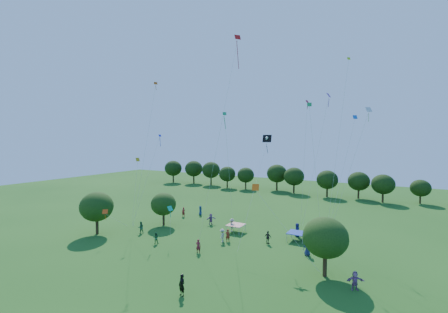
% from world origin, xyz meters
% --- Properties ---
extents(ground, '(160.00, 160.00, 0.00)m').
position_xyz_m(ground, '(0.00, 0.00, 0.00)').
color(ground, '#275C1B').
extents(near_tree_west, '(4.44, 4.44, 5.80)m').
position_xyz_m(near_tree_west, '(-18.11, 10.60, 3.79)').
color(near_tree_west, '#422B19').
rests_on(near_tree_west, ground).
extents(near_tree_north, '(3.78, 3.78, 4.95)m').
position_xyz_m(near_tree_north, '(-13.00, 18.38, 3.24)').
color(near_tree_north, '#422B19').
rests_on(near_tree_north, ground).
extents(near_tree_east, '(4.22, 4.22, 5.63)m').
position_xyz_m(near_tree_east, '(11.66, 12.79, 3.72)').
color(near_tree_east, '#422B19').
rests_on(near_tree_east, ground).
extents(treeline, '(88.01, 8.77, 6.77)m').
position_xyz_m(treeline, '(-1.73, 55.43, 4.09)').
color(treeline, '#422B19').
rests_on(treeline, ground).
extents(tent_red_stripe, '(2.20, 2.20, 1.10)m').
position_xyz_m(tent_red_stripe, '(-1.88, 20.69, 1.04)').
color(tent_red_stripe, '#BA3415').
rests_on(tent_red_stripe, ground).
extents(tent_blue, '(2.20, 2.20, 1.10)m').
position_xyz_m(tent_blue, '(6.56, 21.34, 1.04)').
color(tent_blue, '#17359B').
rests_on(tent_blue, ground).
extents(man_in_black, '(0.76, 0.59, 1.80)m').
position_xyz_m(man_in_black, '(2.07, 3.23, 0.90)').
color(man_in_black, black).
rests_on(man_in_black, ground).
extents(crowd_person_0, '(0.55, 0.93, 1.80)m').
position_xyz_m(crowd_person_0, '(6.11, 23.11, 0.90)').
color(crowd_person_0, '#1A1B4C').
rests_on(crowd_person_0, ground).
extents(crowd_person_1, '(0.65, 0.47, 1.61)m').
position_xyz_m(crowd_person_1, '(-13.38, 23.84, 0.81)').
color(crowd_person_1, maroon).
rests_on(crowd_person_1, ground).
extents(crowd_person_2, '(0.82, 0.71, 1.47)m').
position_xyz_m(crowd_person_2, '(-8.46, 11.69, 0.74)').
color(crowd_person_2, '#2A6437').
rests_on(crowd_person_2, ground).
extents(crowd_person_3, '(1.12, 1.30, 1.84)m').
position_xyz_m(crowd_person_3, '(-2.48, 20.68, 0.92)').
color(crowd_person_3, tan).
rests_on(crowd_person_3, ground).
extents(crowd_person_4, '(1.15, 0.76, 1.81)m').
position_xyz_m(crowd_person_4, '(9.76, 20.34, 0.90)').
color(crowd_person_4, '#3C3730').
rests_on(crowd_person_4, ground).
extents(crowd_person_5, '(1.61, 1.22, 1.64)m').
position_xyz_m(crowd_person_5, '(14.45, 11.32, 0.82)').
color(crowd_person_5, '#9A5A93').
rests_on(crowd_person_5, ground).
extents(crowd_person_6, '(0.87, 0.48, 1.75)m').
position_xyz_m(crowd_person_6, '(8.95, 17.07, 0.88)').
color(crowd_person_6, navy).
rests_on(crowd_person_6, ground).
extents(crowd_person_7, '(0.69, 0.68, 1.59)m').
position_xyz_m(crowd_person_7, '(-1.01, 16.74, 0.79)').
color(crowd_person_7, maroon).
rests_on(crowd_person_7, ground).
extents(crowd_person_8, '(0.79, 0.91, 1.63)m').
position_xyz_m(crowd_person_8, '(-13.14, 13.80, 0.82)').
color(crowd_person_8, '#245538').
rests_on(crowd_person_8, ground).
extents(crowd_person_9, '(0.62, 1.16, 1.70)m').
position_xyz_m(crowd_person_9, '(-1.52, 16.21, 0.85)').
color(crowd_person_9, '#BCAD96').
rests_on(crowd_person_9, ground).
extents(crowd_person_10, '(1.00, 0.58, 1.60)m').
position_xyz_m(crowd_person_10, '(3.75, 18.48, 0.80)').
color(crowd_person_10, '#3E3531').
rests_on(crowd_person_10, ground).
extents(crowd_person_11, '(1.35, 1.63, 1.69)m').
position_xyz_m(crowd_person_11, '(-6.95, 22.22, 0.85)').
color(crowd_person_11, '#8B5185').
rests_on(crowd_person_11, ground).
extents(crowd_person_12, '(0.90, 0.78, 1.61)m').
position_xyz_m(crowd_person_12, '(-11.56, 26.16, 0.80)').
color(crowd_person_12, navy).
rests_on(crowd_person_12, ground).
extents(crowd_person_13, '(0.67, 0.52, 1.59)m').
position_xyz_m(crowd_person_13, '(-2.09, 11.72, 0.80)').
color(crowd_person_13, maroon).
rests_on(crowd_person_13, ground).
extents(pirate_kite, '(1.21, 8.81, 12.27)m').
position_xyz_m(pirate_kite, '(3.15, 19.21, 12.80)').
color(pirate_kite, black).
extents(red_high_kite, '(4.55, 1.88, 23.24)m').
position_xyz_m(red_high_kite, '(0.96, 13.70, 19.61)').
color(red_high_kite, red).
extents(small_kite_0, '(1.35, 3.58, 2.94)m').
position_xyz_m(small_kite_0, '(-13.95, 8.90, 3.74)').
color(small_kite_0, '#E1430D').
extents(small_kite_1, '(5.69, 2.21, 7.70)m').
position_xyz_m(small_kite_1, '(7.22, 8.47, 7.66)').
color(small_kite_1, '#FE5A0D').
extents(small_kite_2, '(1.80, 3.96, 21.81)m').
position_xyz_m(small_kite_2, '(11.39, 22.73, 15.22)').
color(small_kite_2, '#B2DE13').
extents(small_kite_3, '(1.75, 0.72, 15.41)m').
position_xyz_m(small_kite_3, '(9.89, 15.01, 12.26)').
color(small_kite_3, '#18843C').
extents(small_kite_4, '(2.68, 4.33, 14.71)m').
position_xyz_m(small_kite_4, '(12.22, 23.76, 12.38)').
color(small_kite_4, blue).
extents(small_kite_5, '(2.70, 4.18, 18.16)m').
position_xyz_m(small_kite_5, '(8.62, 27.15, 16.22)').
color(small_kite_5, '#74199A').
extents(small_kite_6, '(4.14, 1.65, 14.87)m').
position_xyz_m(small_kite_6, '(14.10, 16.63, 13.09)').
color(small_kite_6, silver).
extents(small_kite_7, '(0.63, 0.79, 3.45)m').
position_xyz_m(small_kite_7, '(-6.72, 12.39, 4.26)').
color(small_kite_7, '#0CB687').
extents(small_kite_8, '(1.20, 1.60, 16.68)m').
position_xyz_m(small_kite_8, '(7.10, 22.88, 13.66)').
color(small_kite_8, red).
extents(small_kite_9, '(1.34, 3.80, 19.65)m').
position_xyz_m(small_kite_9, '(-12.12, 14.72, 15.23)').
color(small_kite_9, '#CF4D0A').
extents(small_kite_10, '(0.85, 2.18, 9.14)m').
position_xyz_m(small_kite_10, '(-13.85, 13.92, 8.70)').
color(small_kite_10, gold).
extents(small_kite_11, '(1.27, 4.40, 14.40)m').
position_xyz_m(small_kite_11, '(1.97, 11.26, 11.58)').
color(small_kite_11, '#1A8F4E').
extents(small_kite_12, '(0.41, 5.68, 12.42)m').
position_xyz_m(small_kite_12, '(-13.12, 16.50, 10.36)').
color(small_kite_12, '#151FD3').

